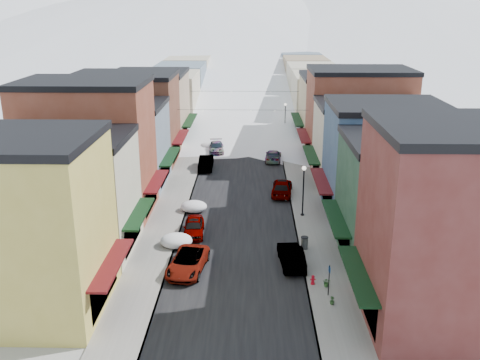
{
  "coord_description": "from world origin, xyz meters",
  "views": [
    {
      "loc": [
        1.13,
        -26.06,
        18.7
      ],
      "look_at": [
        0.0,
        24.68,
        2.01
      ],
      "focal_mm": 40.0,
      "sensor_mm": 36.0,
      "label": 1
    }
  ],
  "objects_px": {
    "trash_can": "(304,243)",
    "streetlamp_near": "(303,185)",
    "car_dark_hatch": "(206,163)",
    "car_green_sedan": "(291,256)",
    "car_white_suv": "(188,262)",
    "fire_hydrant": "(313,280)",
    "car_silver_sedan": "(194,227)"
  },
  "relations": [
    {
      "from": "car_dark_hatch",
      "to": "car_green_sedan",
      "type": "bearing_deg",
      "value": -71.63
    },
    {
      "from": "car_white_suv",
      "to": "trash_can",
      "type": "height_order",
      "value": "car_white_suv"
    },
    {
      "from": "car_green_sedan",
      "to": "streetlamp_near",
      "type": "bearing_deg",
      "value": -105.07
    },
    {
      "from": "car_dark_hatch",
      "to": "fire_hydrant",
      "type": "xyz_separation_m",
      "value": [
        9.78,
        -27.64,
        -0.3
      ]
    },
    {
      "from": "trash_can",
      "to": "streetlamp_near",
      "type": "height_order",
      "value": "streetlamp_near"
    },
    {
      "from": "car_dark_hatch",
      "to": "fire_hydrant",
      "type": "height_order",
      "value": "car_dark_hatch"
    },
    {
      "from": "car_green_sedan",
      "to": "fire_hydrant",
      "type": "distance_m",
      "value": 3.4
    },
    {
      "from": "car_green_sedan",
      "to": "car_dark_hatch",
      "type": "bearing_deg",
      "value": -76.02
    },
    {
      "from": "car_dark_hatch",
      "to": "fire_hydrant",
      "type": "bearing_deg",
      "value": -71.23
    },
    {
      "from": "car_silver_sedan",
      "to": "car_dark_hatch",
      "type": "bearing_deg",
      "value": 88.89
    },
    {
      "from": "car_green_sedan",
      "to": "car_silver_sedan",
      "type": "bearing_deg",
      "value": -39.57
    },
    {
      "from": "car_green_sedan",
      "to": "fire_hydrant",
      "type": "xyz_separation_m",
      "value": [
        1.3,
        -3.13,
        -0.3
      ]
    },
    {
      "from": "car_dark_hatch",
      "to": "car_green_sedan",
      "type": "xyz_separation_m",
      "value": [
        8.48,
        -24.51,
        0.0
      ]
    },
    {
      "from": "car_dark_hatch",
      "to": "car_green_sedan",
      "type": "relative_size",
      "value": 1.0
    },
    {
      "from": "car_dark_hatch",
      "to": "car_green_sedan",
      "type": "height_order",
      "value": "same"
    },
    {
      "from": "car_green_sedan",
      "to": "trash_can",
      "type": "xyz_separation_m",
      "value": [
        1.23,
        2.57,
        -0.1
      ]
    },
    {
      "from": "car_white_suv",
      "to": "streetlamp_near",
      "type": "relative_size",
      "value": 1.1
    },
    {
      "from": "car_white_suv",
      "to": "trash_can",
      "type": "relative_size",
      "value": 5.17
    },
    {
      "from": "car_white_suv",
      "to": "car_silver_sedan",
      "type": "bearing_deg",
      "value": 99.81
    },
    {
      "from": "car_silver_sedan",
      "to": "car_green_sedan",
      "type": "bearing_deg",
      "value": -37.3
    },
    {
      "from": "fire_hydrant",
      "to": "trash_can",
      "type": "bearing_deg",
      "value": 90.71
    },
    {
      "from": "car_white_suv",
      "to": "car_silver_sedan",
      "type": "distance_m",
      "value": 6.55
    },
    {
      "from": "car_green_sedan",
      "to": "fire_hydrant",
      "type": "bearing_deg",
      "value": 107.45
    },
    {
      "from": "car_white_suv",
      "to": "trash_can",
      "type": "bearing_deg",
      "value": 30.31
    },
    {
      "from": "car_white_suv",
      "to": "fire_hydrant",
      "type": "bearing_deg",
      "value": -4.8
    },
    {
      "from": "car_dark_hatch",
      "to": "streetlamp_near",
      "type": "height_order",
      "value": "streetlamp_near"
    },
    {
      "from": "car_dark_hatch",
      "to": "trash_can",
      "type": "relative_size",
      "value": 4.58
    },
    {
      "from": "fire_hydrant",
      "to": "car_white_suv",
      "type": "bearing_deg",
      "value": 167.38
    },
    {
      "from": "trash_can",
      "to": "car_silver_sedan",
      "type": "bearing_deg",
      "value": 162.61
    },
    {
      "from": "car_green_sedan",
      "to": "fire_hydrant",
      "type": "height_order",
      "value": "car_green_sedan"
    },
    {
      "from": "car_white_suv",
      "to": "car_silver_sedan",
      "type": "relative_size",
      "value": 1.24
    },
    {
      "from": "car_white_suv",
      "to": "car_dark_hatch",
      "type": "distance_m",
      "value": 25.65
    }
  ]
}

